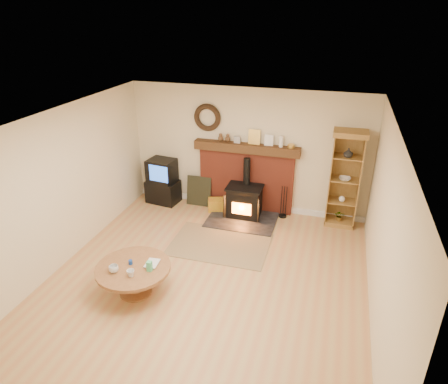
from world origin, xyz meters
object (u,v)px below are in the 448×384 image
(wood_stove, at_px, (244,203))
(tv_unit, at_px, (163,182))
(curio_cabinet, at_px, (345,179))
(coffee_table, at_px, (133,272))

(wood_stove, height_order, tv_unit, wood_stove)
(tv_unit, xyz_separation_m, curio_cabinet, (3.84, 0.09, 0.50))
(tv_unit, relative_size, coffee_table, 0.89)
(wood_stove, relative_size, tv_unit, 1.40)
(tv_unit, height_order, curio_cabinet, curio_cabinet)
(coffee_table, bearing_deg, tv_unit, 106.32)
(curio_cabinet, relative_size, coffee_table, 1.73)
(curio_cabinet, bearing_deg, coffee_table, -133.23)
(coffee_table, bearing_deg, curio_cabinet, 46.77)
(tv_unit, bearing_deg, coffee_table, -73.68)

